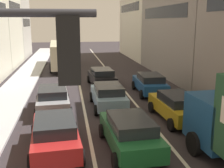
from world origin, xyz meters
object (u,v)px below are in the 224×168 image
sedan_left_lane_third (53,98)px  wagon_right_lane_far (150,83)px  wagon_left_lane_second (55,133)px  hatchback_centre_lane_third (108,95)px  sedan_centre_lane_second (130,132)px  sedan_right_lane_behind_truck (177,106)px  coupe_centre_lane_fourth (102,77)px  bus_mid_queue_primary (62,53)px

sedan_left_lane_third → wagon_right_lane_far: size_ratio=1.01×
wagon_left_lane_second → hatchback_centre_lane_third: (3.03, 5.62, 0.00)m
sedan_centre_lane_second → sedan_right_lane_behind_truck: 4.61m
hatchback_centre_lane_third → coupe_centre_lane_fourth: bearing=-3.5°
sedan_centre_lane_second → hatchback_centre_lane_third: bearing=-2.5°
hatchback_centre_lane_third → wagon_right_lane_far: (3.57, 2.97, 0.00)m
wagon_right_lane_far → bus_mid_queue_primary: size_ratio=0.41×
wagon_left_lane_second → wagon_right_lane_far: bearing=-41.5°
sedan_centre_lane_second → sedan_left_lane_third: (-3.43, 5.80, 0.00)m
sedan_right_lane_behind_truck → bus_mid_queue_primary: bus_mid_queue_primary is taller
wagon_right_lane_far → coupe_centre_lane_fourth: bearing=50.0°
hatchback_centre_lane_third → bus_mid_queue_primary: bus_mid_queue_primary is taller
sedan_left_lane_third → bus_mid_queue_primary: size_ratio=0.41×
sedan_centre_lane_second → coupe_centre_lane_fourth: 11.93m
sedan_right_lane_behind_truck → wagon_right_lane_far: same height
sedan_centre_lane_second → wagon_right_lane_far: same height
sedan_left_lane_third → sedan_right_lane_behind_truck: bearing=-114.5°
sedan_left_lane_third → sedan_right_lane_behind_truck: same height
sedan_left_lane_third → hatchback_centre_lane_third: bearing=-90.1°
sedan_left_lane_third → wagon_left_lane_second: bearing=-179.6°
sedan_right_lane_behind_truck → coupe_centre_lane_fourth: bearing=16.9°
wagon_left_lane_second → bus_mid_queue_primary: size_ratio=0.42×
wagon_right_lane_far → bus_mid_queue_primary: (-6.64, 12.90, 0.96)m
hatchback_centre_lane_third → wagon_right_lane_far: bearing=-50.7°
hatchback_centre_lane_third → wagon_right_lane_far: 4.64m
hatchback_centre_lane_third → bus_mid_queue_primary: size_ratio=0.41×
wagon_left_lane_second → sedan_left_lane_third: 5.44m
sedan_left_lane_third → coupe_centre_lane_fourth: same height
sedan_right_lane_behind_truck → bus_mid_queue_primary: (-6.46, 18.68, 0.96)m
wagon_left_lane_second → hatchback_centre_lane_third: same height
wagon_left_lane_second → sedan_left_lane_third: bearing=-0.2°
sedan_centre_lane_second → sedan_right_lane_behind_truck: same height
wagon_left_lane_second → coupe_centre_lane_fourth: (3.35, 11.56, 0.00)m
coupe_centre_lane_fourth → bus_mid_queue_primary: bus_mid_queue_primary is taller
hatchback_centre_lane_third → wagon_right_lane_far: size_ratio=0.99×
wagon_left_lane_second → hatchback_centre_lane_third: bearing=-32.3°
sedan_centre_lane_second → wagon_left_lane_second: size_ratio=0.99×
sedan_left_lane_third → coupe_centre_lane_fourth: 7.17m
sedan_right_lane_behind_truck → wagon_right_lane_far: size_ratio=1.00×
wagon_left_lane_second → wagon_right_lane_far: size_ratio=1.01×
wagon_left_lane_second → bus_mid_queue_primary: (-0.04, 21.48, 0.96)m
wagon_left_lane_second → sedan_right_lane_behind_truck: (6.42, 2.80, 0.00)m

